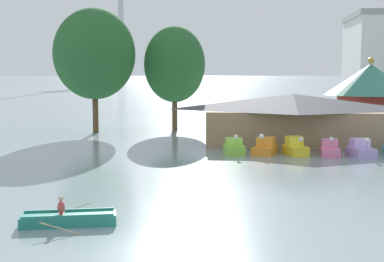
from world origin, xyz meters
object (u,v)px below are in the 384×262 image
at_px(rowboat_with_rower, 68,219).
at_px(shoreline_tree_mid, 175,64).
at_px(pedal_boat_lavender, 361,149).
at_px(boathouse, 293,118).
at_px(pedal_boat_orange, 265,147).
at_px(pedal_boat_lime, 234,148).
at_px(green_roof_pavilion, 370,93).
at_px(shoreline_tree_tall_left, 94,54).
at_px(pedal_boat_pink, 330,149).
at_px(pedal_boat_yellow, 295,148).

relative_size(rowboat_with_rower, shoreline_tree_mid, 0.36).
bearing_deg(pedal_boat_lavender, boathouse, -159.17).
xyz_separation_m(pedal_boat_orange, shoreline_tree_mid, (-9.88, 17.74, 7.03)).
xyz_separation_m(pedal_boat_lime, pedal_boat_lavender, (10.10, -0.16, 0.02)).
height_order(green_roof_pavilion, shoreline_tree_tall_left, shoreline_tree_tall_left).
xyz_separation_m(rowboat_with_rower, pedal_boat_lime, (6.70, 21.81, 0.28)).
bearing_deg(shoreline_tree_tall_left, shoreline_tree_mid, 21.76).
bearing_deg(pedal_boat_orange, shoreline_tree_tall_left, -112.05).
distance_m(pedal_boat_orange, boathouse, 7.39).
xyz_separation_m(pedal_boat_lavender, shoreline_tree_mid, (-17.44, 18.30, 7.01)).
bearing_deg(pedal_boat_orange, rowboat_with_rower, -6.53).
bearing_deg(pedal_boat_lavender, pedal_boat_orange, -107.52).
xyz_separation_m(pedal_boat_pink, shoreline_tree_mid, (-15.04, 17.99, 7.05)).
bearing_deg(rowboat_with_rower, boathouse, 53.29).
relative_size(pedal_boat_lime, boathouse, 0.15).
distance_m(rowboat_with_rower, shoreline_tree_tall_left, 38.61).
distance_m(green_roof_pavilion, shoreline_tree_mid, 21.94).
distance_m(pedal_boat_pink, shoreline_tree_tall_left, 28.83).
bearing_deg(pedal_boat_orange, boathouse, 173.79).
distance_m(pedal_boat_yellow, shoreline_tree_mid, 22.81).
bearing_deg(boathouse, pedal_boat_lavender, -55.89).
xyz_separation_m(pedal_boat_lavender, green_roof_pavilion, (4.26, 17.42, 3.88)).
bearing_deg(rowboat_with_rower, pedal_boat_pink, 42.55).
relative_size(pedal_boat_yellow, pedal_boat_lavender, 1.02).
xyz_separation_m(pedal_boat_orange, pedal_boat_lavender, (7.56, -0.56, 0.02)).
relative_size(pedal_boat_pink, boathouse, 0.16).
height_order(pedal_boat_pink, pedal_boat_lavender, same).
bearing_deg(pedal_boat_lime, shoreline_tree_tall_left, -142.90).
xyz_separation_m(shoreline_tree_tall_left, shoreline_tree_mid, (8.43, 3.36, -1.12)).
distance_m(rowboat_with_rower, pedal_boat_orange, 24.06).
relative_size(shoreline_tree_tall_left, shoreline_tree_mid, 1.15).
xyz_separation_m(rowboat_with_rower, boathouse, (11.95, 28.81, 2.19)).
bearing_deg(shoreline_tree_mid, shoreline_tree_tall_left, -158.24).
relative_size(pedal_boat_orange, shoreline_tree_tall_left, 0.23).
height_order(pedal_boat_yellow, pedal_boat_pink, pedal_boat_pink).
bearing_deg(pedal_boat_lime, pedal_boat_pink, 81.28).
xyz_separation_m(pedal_boat_orange, shoreline_tree_tall_left, (-18.31, 14.37, 8.15)).
xyz_separation_m(pedal_boat_lime, boathouse, (5.25, 7.00, 1.92)).
bearing_deg(shoreline_tree_tall_left, green_roof_pavilion, 4.72).
height_order(green_roof_pavilion, shoreline_tree_mid, shoreline_tree_mid).
distance_m(pedal_boat_pink, shoreline_tree_mid, 24.49).
distance_m(pedal_boat_orange, shoreline_tree_mid, 21.48).
height_order(rowboat_with_rower, shoreline_tree_mid, shoreline_tree_mid).
relative_size(rowboat_with_rower, shoreline_tree_tall_left, 0.31).
relative_size(pedal_boat_lavender, boathouse, 0.17).
relative_size(pedal_boat_lime, green_roof_pavilion, 0.26).
relative_size(pedal_boat_orange, pedal_boat_pink, 1.18).
bearing_deg(green_roof_pavilion, pedal_boat_lime, -129.77).
height_order(boathouse, shoreline_tree_mid, shoreline_tree_mid).
xyz_separation_m(pedal_boat_lime, shoreline_tree_tall_left, (-15.77, 14.77, 8.15)).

